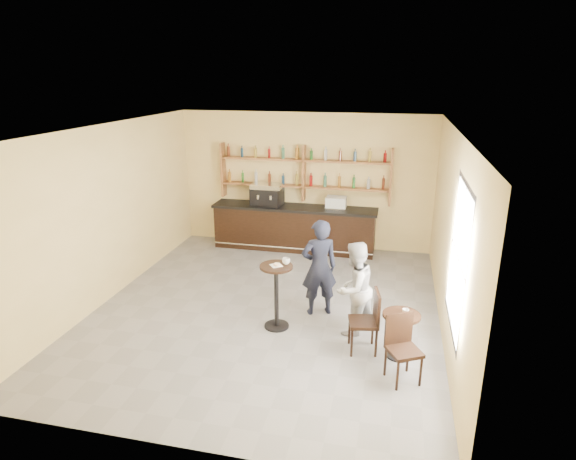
% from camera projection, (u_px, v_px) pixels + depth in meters
% --- Properties ---
extents(floor, '(7.00, 7.00, 0.00)m').
position_uv_depth(floor, '(267.00, 308.00, 8.69)').
color(floor, gray).
rests_on(floor, ground).
extents(ceiling, '(7.00, 7.00, 0.00)m').
position_uv_depth(ceiling, '(265.00, 129.00, 7.69)').
color(ceiling, white).
rests_on(ceiling, wall_back).
extents(wall_back, '(7.00, 0.00, 7.00)m').
position_uv_depth(wall_back, '(305.00, 181.00, 11.44)').
color(wall_back, '#FADC8E').
rests_on(wall_back, floor).
extents(wall_front, '(7.00, 0.00, 7.00)m').
position_uv_depth(wall_front, '(177.00, 323.00, 4.95)').
color(wall_front, '#FADC8E').
rests_on(wall_front, floor).
extents(wall_left, '(0.00, 7.00, 7.00)m').
position_uv_depth(wall_left, '(109.00, 213.00, 8.82)').
color(wall_left, '#FADC8E').
rests_on(wall_left, floor).
extents(wall_right, '(0.00, 7.00, 7.00)m').
position_uv_depth(wall_right, '(450.00, 237.00, 7.56)').
color(wall_right, '#FADC8E').
rests_on(wall_right, floor).
extents(window_pane, '(0.00, 2.00, 2.00)m').
position_uv_depth(window_pane, '(459.00, 258.00, 6.42)').
color(window_pane, white).
rests_on(window_pane, wall_right).
extents(window_frame, '(0.04, 1.70, 2.10)m').
position_uv_depth(window_frame, '(458.00, 258.00, 6.42)').
color(window_frame, black).
rests_on(window_frame, wall_right).
extents(shelf_unit, '(4.00, 0.26, 1.40)m').
position_uv_depth(shelf_unit, '(304.00, 173.00, 11.25)').
color(shelf_unit, brown).
rests_on(shelf_unit, wall_back).
extents(liquor_bottles, '(3.68, 0.10, 1.00)m').
position_uv_depth(liquor_bottles, '(304.00, 166.00, 11.20)').
color(liquor_bottles, '#8C5919').
rests_on(liquor_bottles, shelf_unit).
extents(bar_counter, '(3.89, 0.76, 1.05)m').
position_uv_depth(bar_counter, '(294.00, 228.00, 11.48)').
color(bar_counter, black).
rests_on(bar_counter, floor).
extents(espresso_machine, '(0.77, 0.55, 0.51)m').
position_uv_depth(espresso_machine, '(267.00, 194.00, 11.38)').
color(espresso_machine, black).
rests_on(espresso_machine, bar_counter).
extents(pastry_case, '(0.53, 0.45, 0.29)m').
position_uv_depth(pastry_case, '(336.00, 203.00, 11.07)').
color(pastry_case, silver).
rests_on(pastry_case, bar_counter).
extents(pedestal_table, '(0.70, 0.70, 1.11)m').
position_uv_depth(pedestal_table, '(276.00, 297.00, 7.90)').
color(pedestal_table, black).
rests_on(pedestal_table, floor).
extents(napkin, '(0.24, 0.24, 0.00)m').
position_uv_depth(napkin, '(276.00, 265.00, 7.72)').
color(napkin, white).
rests_on(napkin, pedestal_table).
extents(donut, '(0.14, 0.14, 0.04)m').
position_uv_depth(donut, '(277.00, 264.00, 7.70)').
color(donut, '#E9A355').
rests_on(donut, napkin).
extents(cup_pedestal, '(0.13, 0.13, 0.10)m').
position_uv_depth(cup_pedestal, '(286.00, 261.00, 7.77)').
color(cup_pedestal, white).
rests_on(cup_pedestal, pedestal_table).
extents(man_main, '(0.74, 0.62, 1.72)m').
position_uv_depth(man_main, '(319.00, 268.00, 8.28)').
color(man_main, black).
rests_on(man_main, floor).
extents(cafe_table, '(0.57, 0.57, 0.70)m').
position_uv_depth(cafe_table, '(400.00, 335.00, 7.12)').
color(cafe_table, black).
rests_on(cafe_table, floor).
extents(cup_cafe, '(0.10, 0.10, 0.09)m').
position_uv_depth(cup_cafe, '(405.00, 312.00, 6.99)').
color(cup_cafe, white).
rests_on(cup_cafe, cafe_table).
extents(chair_west, '(0.50, 0.50, 0.98)m').
position_uv_depth(chair_west, '(363.00, 321.00, 7.24)').
color(chair_west, black).
rests_on(chair_west, floor).
extents(chair_south, '(0.56, 0.56, 0.95)m').
position_uv_depth(chair_south, '(404.00, 350.00, 6.51)').
color(chair_south, black).
rests_on(chair_south, floor).
extents(patron_second, '(0.91, 0.96, 1.55)m').
position_uv_depth(patron_second, '(354.00, 288.00, 7.67)').
color(patron_second, '#A8A7AD').
rests_on(patron_second, floor).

